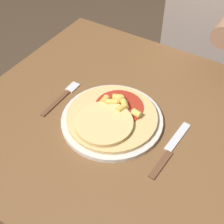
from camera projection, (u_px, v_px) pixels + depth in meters
dining_table at (128, 147)px, 1.00m from camera, size 0.96×0.84×0.72m
plate at (112, 120)px, 0.91m from camera, size 0.30×0.30×0.01m
pizza at (111, 117)px, 0.90m from camera, size 0.26×0.26×0.04m
fork at (63, 96)px, 0.99m from camera, size 0.03×0.18×0.00m
knife at (170, 150)px, 0.84m from camera, size 0.03×0.22×0.00m
person_diner at (216, 21)px, 1.30m from camera, size 0.38×0.52×1.24m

